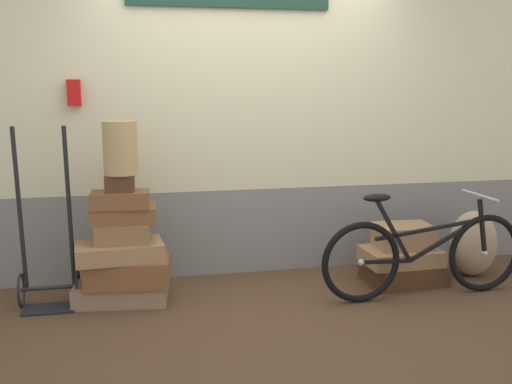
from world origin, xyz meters
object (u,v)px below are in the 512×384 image
(suitcase_5, at_px, (120,200))
(suitcase_7, at_px, (403,272))
(suitcase_4, at_px, (123,214))
(suitcase_1, at_px, (128,272))
(suitcase_8, at_px, (401,256))
(burlap_sack, at_px, (473,243))
(bicycle, at_px, (424,254))
(suitcase_6, at_px, (120,183))
(wicker_basket, at_px, (120,148))
(suitcase_9, at_px, (403,236))
(suitcase_3, at_px, (123,233))
(suitcase_0, at_px, (121,292))
(luggage_trolley, at_px, (48,263))
(suitcase_2, at_px, (119,251))

(suitcase_5, xyz_separation_m, suitcase_7, (2.27, 0.02, -0.71))
(suitcase_4, bearing_deg, suitcase_1, -70.30)
(suitcase_4, bearing_deg, suitcase_8, 1.19)
(suitcase_5, bearing_deg, burlap_sack, 5.19)
(burlap_sack, relative_size, bicycle, 0.34)
(suitcase_6, height_order, suitcase_7, suitcase_6)
(wicker_basket, bearing_deg, suitcase_9, 0.49)
(suitcase_3, distance_m, suitcase_8, 2.23)
(suitcase_0, bearing_deg, luggage_trolley, -176.04)
(suitcase_9, distance_m, burlap_sack, 0.66)
(suitcase_5, bearing_deg, luggage_trolley, 177.05)
(suitcase_6, xyz_separation_m, burlap_sack, (2.91, 0.06, -0.63))
(suitcase_2, bearing_deg, suitcase_0, 83.71)
(suitcase_5, xyz_separation_m, burlap_sack, (2.92, 0.05, -0.51))
(suitcase_2, distance_m, burlap_sack, 2.94)
(luggage_trolley, xyz_separation_m, burlap_sack, (3.45, -0.02, -0.05))
(suitcase_4, relative_size, wicker_basket, 1.23)
(burlap_sack, bearing_deg, suitcase_3, -178.79)
(suitcase_8, bearing_deg, suitcase_0, 177.23)
(suitcase_8, relative_size, wicker_basket, 1.58)
(bicycle, bearing_deg, suitcase_6, 171.65)
(suitcase_3, relative_size, suitcase_7, 0.67)
(suitcase_5, xyz_separation_m, suitcase_8, (2.23, -0.01, -0.56))
(wicker_basket, distance_m, luggage_trolley, 1.01)
(suitcase_0, height_order, suitcase_3, suitcase_3)
(suitcase_3, bearing_deg, suitcase_2, 174.75)
(suitcase_3, relative_size, wicker_basket, 1.03)
(suitcase_3, bearing_deg, burlap_sack, 7.41)
(suitcase_3, height_order, suitcase_9, suitcase_3)
(suitcase_1, distance_m, suitcase_2, 0.17)
(wicker_basket, bearing_deg, suitcase_0, 146.36)
(suitcase_6, relative_size, suitcase_9, 0.45)
(suitcase_3, bearing_deg, suitcase_7, 6.92)
(luggage_trolley, relative_size, bicycle, 0.80)
(burlap_sack, xyz_separation_m, bicycle, (-0.66, -0.39, 0.05))
(suitcase_1, relative_size, luggage_trolley, 0.46)
(suitcase_2, bearing_deg, suitcase_9, -3.70)
(suitcase_6, height_order, bicycle, suitcase_6)
(suitcase_9, height_order, luggage_trolley, luggage_trolley)
(suitcase_7, xyz_separation_m, suitcase_8, (-0.05, -0.03, 0.15))
(suitcase_2, bearing_deg, suitcase_4, 45.82)
(suitcase_4, relative_size, suitcase_5, 1.14)
(suitcase_2, xyz_separation_m, suitcase_7, (2.29, 0.02, -0.32))
(suitcase_7, bearing_deg, suitcase_4, 174.78)
(luggage_trolley, bearing_deg, suitcase_1, -7.72)
(suitcase_3, height_order, suitcase_4, suitcase_4)
(suitcase_8, xyz_separation_m, wicker_basket, (-2.21, 0.03, 0.94))
(suitcase_6, bearing_deg, wicker_basket, 64.96)
(suitcase_0, bearing_deg, suitcase_3, -50.82)
(suitcase_5, bearing_deg, suitcase_8, 3.98)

